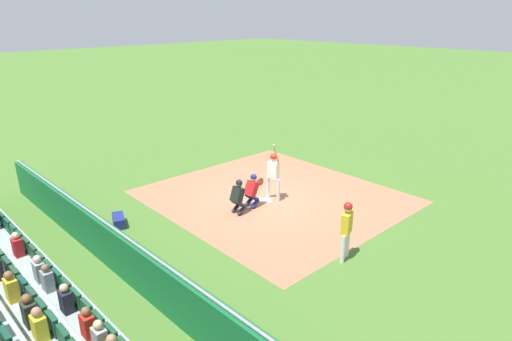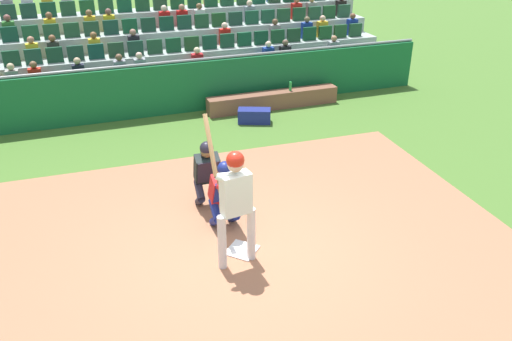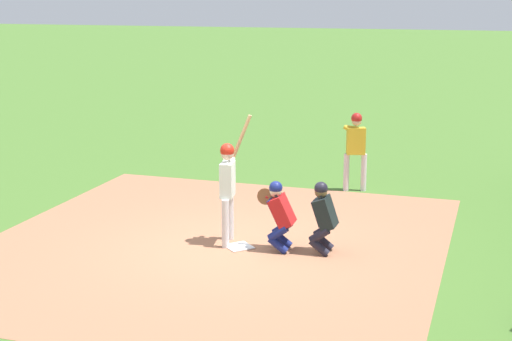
{
  "view_description": "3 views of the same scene",
  "coord_description": "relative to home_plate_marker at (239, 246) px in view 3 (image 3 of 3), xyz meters",
  "views": [
    {
      "loc": [
        10.65,
        -10.86,
        6.77
      ],
      "look_at": [
        -0.5,
        -0.01,
        1.09
      ],
      "focal_mm": 30.35,
      "sensor_mm": 36.0,
      "label": 1
    },
    {
      "loc": [
        2.06,
        6.4,
        4.89
      ],
      "look_at": [
        -0.4,
        -0.47,
        1.13
      ],
      "focal_mm": 36.56,
      "sensor_mm": 36.0,
      "label": 2
    },
    {
      "loc": [
        -12.57,
        -3.98,
        4.53
      ],
      "look_at": [
        0.55,
        -0.16,
        1.31
      ],
      "focal_mm": 54.0,
      "sensor_mm": 36.0,
      "label": 3
    }
  ],
  "objects": [
    {
      "name": "on_deck_batter",
      "position": [
        4.58,
        -1.36,
        1.1
      ],
      "size": [
        0.33,
        0.57,
        1.82
      ],
      "color": "silver",
      "rests_on": "ground_plane"
    },
    {
      "name": "home_plate_marker",
      "position": [
        0.0,
        0.0,
        0.0
      ],
      "size": [
        0.62,
        0.62,
        0.02
      ],
      "primitive_type": "cube",
      "rotation": [
        0.0,
        0.0,
        0.79
      ],
      "color": "white",
      "rests_on": "infield_dirt_patch"
    },
    {
      "name": "catcher_crouching",
      "position": [
        0.06,
        -0.73,
        0.7
      ],
      "size": [
        0.46,
        0.71,
        1.28
      ],
      "color": "navy",
      "rests_on": "ground_plane"
    },
    {
      "name": "ground_plane",
      "position": [
        0.0,
        0.0,
        -0.02
      ],
      "size": [
        160.0,
        160.0,
        0.0
      ],
      "primitive_type": "plane",
      "color": "#46702B"
    },
    {
      "name": "home_plate_umpire",
      "position": [
        0.13,
        -1.51,
        0.69
      ],
      "size": [
        0.48,
        0.47,
        1.31
      ],
      "color": "black",
      "rests_on": "ground_plane"
    },
    {
      "name": "batter_at_plate",
      "position": [
        0.17,
        0.25,
        1.16
      ],
      "size": [
        0.66,
        0.5,
        2.35
      ],
      "color": "silver",
      "rests_on": "ground_plane"
    },
    {
      "name": "infield_dirt_patch",
      "position": [
        0.0,
        0.5,
        -0.01
      ],
      "size": [
        9.2,
        8.48,
        0.01
      ],
      "primitive_type": "cube",
      "rotation": [
        0.0,
        0.0,
        -0.03
      ],
      "color": "#A56B4C",
      "rests_on": "ground_plane"
    }
  ]
}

